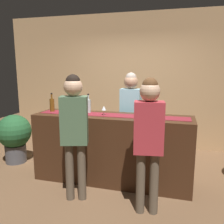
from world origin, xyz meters
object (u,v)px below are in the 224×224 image
wine_bottle_amber (52,105)px  wine_glass_near_customer (62,107)px  wine_bottle_green (149,110)px  customer_browsing (74,125)px  bartender (131,110)px  potted_plant_tall (14,135)px  customer_sipping (149,133)px  wine_glass_mid_counter (104,108)px  wine_bottle_clear (88,106)px

wine_bottle_amber → wine_glass_near_customer: 0.25m
wine_bottle_green → customer_browsing: size_ratio=0.18×
wine_bottle_green → wine_glass_near_customer: (-1.34, -0.05, -0.01)m
wine_bottle_amber → bartender: size_ratio=0.18×
customer_browsing → potted_plant_tall: 1.91m
potted_plant_tall → wine_bottle_green: bearing=-6.2°
customer_sipping → customer_browsing: size_ratio=0.98×
wine_glass_near_customer → customer_browsing: 0.74m
potted_plant_tall → customer_browsing: bearing=-28.7°
wine_glass_near_customer → wine_glass_mid_counter: (0.67, 0.04, 0.00)m
wine_bottle_green → customer_sipping: size_ratio=0.18×
wine_bottle_clear → bartender: bearing=40.6°
wine_bottle_amber → bartender: 1.31m
customer_sipping → wine_bottle_amber: bearing=147.8°
wine_bottle_green → potted_plant_tall: wine_bottle_green is taller
wine_bottle_clear → wine_glass_mid_counter: size_ratio=2.10×
wine_bottle_amber → potted_plant_tall: bearing=167.0°
wine_glass_mid_counter → potted_plant_tall: size_ratio=0.16×
wine_bottle_clear → wine_bottle_amber: (-0.60, -0.06, 0.00)m
wine_bottle_clear → bartender: size_ratio=0.18×
wine_bottle_amber → potted_plant_tall: wine_bottle_amber is taller
wine_glass_mid_counter → bartender: bartender is taller
wine_bottle_green → wine_glass_mid_counter: wine_bottle_green is taller
wine_glass_near_customer → bartender: 1.17m
wine_bottle_green → wine_glass_mid_counter: (-0.67, -0.01, -0.01)m
potted_plant_tall → wine_glass_near_customer: bearing=-15.4°
wine_bottle_clear → wine_bottle_green: 0.97m
wine_glass_mid_counter → customer_sipping: bearing=-41.4°
potted_plant_tall → wine_bottle_clear: bearing=-5.8°
wine_bottle_green → bartender: (-0.38, 0.61, -0.13)m
wine_bottle_clear → customer_sipping: customer_sipping is taller
bartender → potted_plant_tall: bartender is taller
wine_bottle_clear → customer_browsing: (0.09, -0.73, -0.13)m
wine_glass_near_customer → customer_browsing: size_ratio=0.09×
wine_bottle_amber → wine_glass_mid_counter: size_ratio=2.10×
wine_glass_near_customer → potted_plant_tall: (-1.15, 0.32, -0.63)m
bartender → customer_browsing: bearing=71.8°
customer_sipping → customer_browsing: (-0.95, 0.05, 0.02)m
customer_browsing → customer_sipping: bearing=-19.5°
wine_glass_mid_counter → customer_sipping: size_ratio=0.09×
wine_bottle_clear → wine_bottle_amber: 0.61m
bartender → wine_glass_mid_counter: bearing=68.9°
wine_bottle_amber → wine_bottle_green: same height
wine_bottle_amber → customer_browsing: customer_browsing is taller
wine_bottle_amber → customer_sipping: customer_sipping is taller
wine_bottle_green → wine_bottle_clear: bearing=173.1°
wine_glass_mid_counter → customer_sipping: 1.01m
wine_bottle_amber → wine_glass_mid_counter: bearing=-4.2°
wine_bottle_amber → wine_glass_near_customer: (0.23, -0.10, -0.01)m
wine_glass_near_customer → bartender: size_ratio=0.09×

